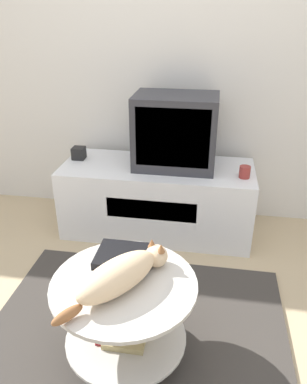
{
  "coord_description": "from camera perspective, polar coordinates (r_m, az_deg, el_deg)",
  "views": [
    {
      "loc": [
        0.31,
        -1.14,
        1.51
      ],
      "look_at": [
        0.02,
        0.64,
        0.6
      ],
      "focal_mm": 35.0,
      "sensor_mm": 36.0,
      "label": 1
    }
  ],
  "objects": [
    {
      "name": "ground_plane",
      "position": [
        1.92,
        -4.02,
        -25.28
      ],
      "size": [
        12.0,
        12.0,
        0.0
      ],
      "primitive_type": "plane",
      "color": "tan"
    },
    {
      "name": "wall_back",
      "position": [
        2.74,
        3.05,
        22.34
      ],
      "size": [
        8.0,
        0.05,
        2.6
      ],
      "color": "silver",
      "rests_on": "ground_plane"
    },
    {
      "name": "rug",
      "position": [
        1.91,
        -4.03,
        -25.09
      ],
      "size": [
        1.51,
        1.6,
        0.02
      ],
      "color": "#3D3833",
      "rests_on": "ground_plane"
    },
    {
      "name": "tv_stand",
      "position": [
        2.7,
        0.56,
        -1.01
      ],
      "size": [
        1.33,
        0.53,
        0.5
      ],
      "color": "white",
      "rests_on": "ground_plane"
    },
    {
      "name": "tv",
      "position": [
        2.52,
        3.36,
        9.17
      ],
      "size": [
        0.54,
        0.37,
        0.49
      ],
      "color": "#333338",
      "rests_on": "tv_stand"
    },
    {
      "name": "speaker",
      "position": [
        2.76,
        -11.32,
        5.84
      ],
      "size": [
        0.09,
        0.09,
        0.09
      ],
      "color": "black",
      "rests_on": "tv_stand"
    },
    {
      "name": "mug",
      "position": [
        2.48,
        13.73,
        2.98
      ],
      "size": [
        0.07,
        0.07,
        0.08
      ],
      "color": "#99332D",
      "rests_on": "tv_stand"
    },
    {
      "name": "coffee_table",
      "position": [
        1.74,
        -4.38,
        -17.71
      ],
      "size": [
        0.63,
        0.63,
        0.43
      ],
      "color": "#B2B2B7",
      "rests_on": "rug"
    },
    {
      "name": "dvd_box",
      "position": [
        1.75,
        -4.62,
        -9.72
      ],
      "size": [
        0.25,
        0.2,
        0.04
      ],
      "color": "black",
      "rests_on": "coffee_table"
    },
    {
      "name": "cat",
      "position": [
        1.57,
        -4.93,
        -12.38
      ],
      "size": [
        0.38,
        0.5,
        0.14
      ],
      "rotation": [
        0.0,
        0.0,
        0.96
      ],
      "color": "beige",
      "rests_on": "coffee_table"
    }
  ]
}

